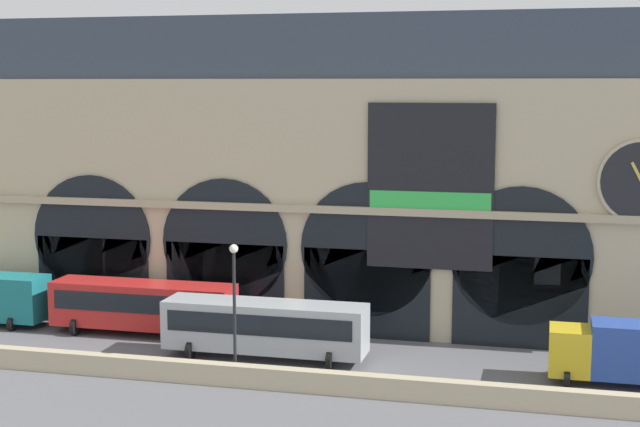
# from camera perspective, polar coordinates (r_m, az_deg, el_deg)

# --- Properties ---
(ground_plane) EXTENTS (200.00, 200.00, 0.00)m
(ground_plane) POSITION_cam_1_polar(r_m,az_deg,el_deg) (51.36, -3.06, -8.70)
(ground_plane) COLOR slate
(quay_parapet_wall) EXTENTS (90.00, 0.70, 1.08)m
(quay_parapet_wall) POSITION_cam_1_polar(r_m,az_deg,el_deg) (46.53, -4.94, -9.82)
(quay_parapet_wall) COLOR #BCAD8C
(quay_parapet_wall) RESTS_ON ground
(station_building) EXTENTS (45.11, 6.14, 18.69)m
(station_building) POSITION_cam_1_polar(r_m,az_deg,el_deg) (57.03, -0.78, 2.31)
(station_building) COLOR #BCAD8C
(station_building) RESTS_ON ground
(bus_midwest) EXTENTS (11.00, 3.25, 3.10)m
(bus_midwest) POSITION_cam_1_polar(r_m,az_deg,el_deg) (56.11, -10.74, -5.51)
(bus_midwest) COLOR red
(bus_midwest) RESTS_ON ground
(bus_center) EXTENTS (11.00, 3.25, 3.10)m
(bus_center) POSITION_cam_1_polar(r_m,az_deg,el_deg) (50.51, -3.39, -6.89)
(bus_center) COLOR #ADB2B7
(bus_center) RESTS_ON ground
(box_truck_east) EXTENTS (7.50, 2.91, 3.12)m
(box_truck_east) POSITION_cam_1_polar(r_m,az_deg,el_deg) (48.56, 18.39, -8.01)
(box_truck_east) COLOR gold
(box_truck_east) RESTS_ON ground
(street_lamp_quayside) EXTENTS (0.44, 0.44, 6.90)m
(street_lamp_quayside) POSITION_cam_1_polar(r_m,az_deg,el_deg) (46.39, -5.25, -4.91)
(street_lamp_quayside) COLOR black
(street_lamp_quayside) RESTS_ON ground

